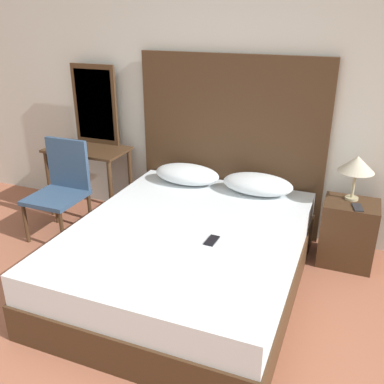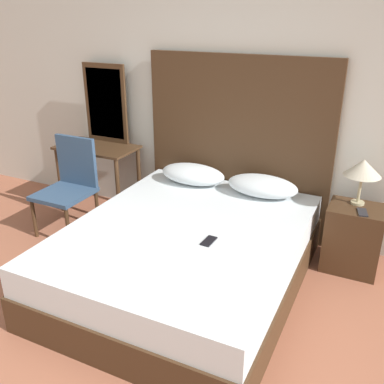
{
  "view_description": "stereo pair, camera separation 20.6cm",
  "coord_description": "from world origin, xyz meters",
  "px_view_note": "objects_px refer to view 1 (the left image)",
  "views": [
    {
      "loc": [
        1.04,
        -1.18,
        2.04
      ],
      "look_at": [
        -0.08,
        1.62,
        0.76
      ],
      "focal_mm": 40.0,
      "sensor_mm": 36.0,
      "label": 1
    },
    {
      "loc": [
        1.23,
        -1.09,
        2.04
      ],
      "look_at": [
        -0.08,
        1.62,
        0.76
      ],
      "focal_mm": 40.0,
      "sensor_mm": 36.0,
      "label": 2
    }
  ],
  "objects_px": {
    "phone_on_nightstand": "(358,207)",
    "vanity_desk": "(88,162)",
    "nightstand": "(348,233)",
    "chair": "(62,184)",
    "bed": "(187,256)",
    "table_lamp": "(357,165)",
    "phone_on_bed": "(212,240)"
  },
  "relations": [
    {
      "from": "vanity_desk",
      "to": "chair",
      "type": "height_order",
      "value": "chair"
    },
    {
      "from": "bed",
      "to": "chair",
      "type": "distance_m",
      "value": 1.52
    },
    {
      "from": "nightstand",
      "to": "vanity_desk",
      "type": "distance_m",
      "value": 2.63
    },
    {
      "from": "chair",
      "to": "nightstand",
      "type": "bearing_deg",
      "value": 9.38
    },
    {
      "from": "bed",
      "to": "table_lamp",
      "type": "distance_m",
      "value": 1.57
    },
    {
      "from": "bed",
      "to": "chair",
      "type": "bearing_deg",
      "value": 165.73
    },
    {
      "from": "nightstand",
      "to": "phone_on_bed",
      "type": "bearing_deg",
      "value": -134.14
    },
    {
      "from": "nightstand",
      "to": "phone_on_nightstand",
      "type": "relative_size",
      "value": 3.53
    },
    {
      "from": "nightstand",
      "to": "vanity_desk",
      "type": "bearing_deg",
      "value": 179.49
    },
    {
      "from": "vanity_desk",
      "to": "chair",
      "type": "xyz_separation_m",
      "value": [
        -0.0,
        -0.46,
        -0.09
      ]
    },
    {
      "from": "table_lamp",
      "to": "phone_on_nightstand",
      "type": "bearing_deg",
      "value": -71.29
    },
    {
      "from": "bed",
      "to": "chair",
      "type": "height_order",
      "value": "chair"
    },
    {
      "from": "table_lamp",
      "to": "vanity_desk",
      "type": "distance_m",
      "value": 2.62
    },
    {
      "from": "bed",
      "to": "vanity_desk",
      "type": "bearing_deg",
      "value": 150.41
    },
    {
      "from": "nightstand",
      "to": "vanity_desk",
      "type": "xyz_separation_m",
      "value": [
        -2.61,
        0.02,
        0.3
      ]
    },
    {
      "from": "nightstand",
      "to": "chair",
      "type": "relative_size",
      "value": 0.62
    },
    {
      "from": "bed",
      "to": "table_lamp",
      "type": "xyz_separation_m",
      "value": [
        1.15,
        0.88,
        0.63
      ]
    },
    {
      "from": "nightstand",
      "to": "vanity_desk",
      "type": "relative_size",
      "value": 0.69
    },
    {
      "from": "phone_on_nightstand",
      "to": "vanity_desk",
      "type": "xyz_separation_m",
      "value": [
        -2.66,
        0.11,
        0.01
      ]
    },
    {
      "from": "phone_on_bed",
      "to": "chair",
      "type": "distance_m",
      "value": 1.78
    },
    {
      "from": "bed",
      "to": "table_lamp",
      "type": "relative_size",
      "value": 5.53
    },
    {
      "from": "bed",
      "to": "nightstand",
      "type": "height_order",
      "value": "nightstand"
    },
    {
      "from": "table_lamp",
      "to": "bed",
      "type": "bearing_deg",
      "value": -142.65
    },
    {
      "from": "phone_on_bed",
      "to": "phone_on_nightstand",
      "type": "distance_m",
      "value": 1.28
    },
    {
      "from": "table_lamp",
      "to": "chair",
      "type": "height_order",
      "value": "table_lamp"
    },
    {
      "from": "phone_on_bed",
      "to": "chair",
      "type": "xyz_separation_m",
      "value": [
        -1.71,
        0.51,
        -0.01
      ]
    },
    {
      "from": "nightstand",
      "to": "bed",
      "type": "bearing_deg",
      "value": -145.35
    },
    {
      "from": "table_lamp",
      "to": "nightstand",
      "type": "bearing_deg",
      "value": -79.73
    },
    {
      "from": "bed",
      "to": "vanity_desk",
      "type": "xyz_separation_m",
      "value": [
        -1.45,
        0.83,
        0.34
      ]
    },
    {
      "from": "phone_on_nightstand",
      "to": "vanity_desk",
      "type": "height_order",
      "value": "vanity_desk"
    },
    {
      "from": "nightstand",
      "to": "table_lamp",
      "type": "bearing_deg",
      "value": 100.27
    },
    {
      "from": "phone_on_bed",
      "to": "phone_on_nightstand",
      "type": "height_order",
      "value": "phone_on_nightstand"
    }
  ]
}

